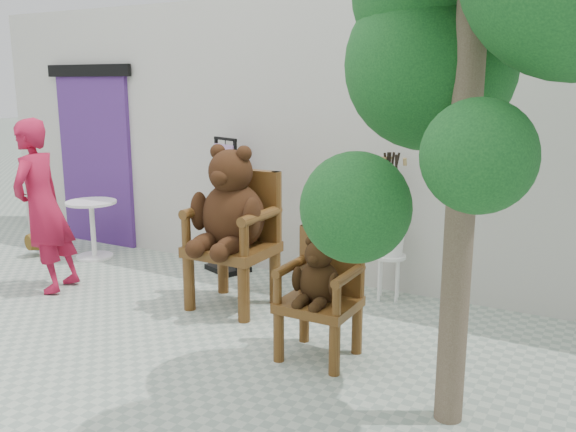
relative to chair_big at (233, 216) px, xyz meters
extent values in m
plane|color=#96A291|center=(0.09, -1.46, -0.88)|extent=(60.00, 60.00, 0.00)
cube|color=beige|center=(0.09, 1.64, 0.62)|extent=(9.00, 1.00, 3.00)
cube|color=#4A2571|center=(-2.91, 1.12, 0.22)|extent=(1.20, 0.08, 2.20)
cube|color=black|center=(-2.91, 1.08, 1.37)|extent=(1.40, 0.06, 0.15)
cylinder|color=#45290E|center=(-0.31, -0.30, -0.62)|extent=(0.11, 0.11, 0.51)
cylinder|color=#45290E|center=(-0.31, 0.26, -0.62)|extent=(0.11, 0.11, 0.51)
cylinder|color=#45290E|center=(0.31, -0.30, -0.62)|extent=(0.11, 0.11, 0.51)
cylinder|color=#45290E|center=(0.31, 0.26, -0.62)|extent=(0.11, 0.11, 0.51)
cube|color=#45290E|center=(0.00, -0.02, -0.32)|extent=(0.74, 0.67, 0.10)
cube|color=#45290E|center=(0.00, 0.27, 0.07)|extent=(0.70, 0.10, 0.67)
cylinder|color=#45290E|center=(-0.32, 0.27, 0.07)|extent=(0.10, 0.10, 0.67)
cylinder|color=#45290E|center=(-0.32, -0.30, -0.11)|extent=(0.09, 0.09, 0.31)
cylinder|color=#45290E|center=(-0.32, -0.02, 0.04)|extent=(0.10, 0.64, 0.10)
cylinder|color=#45290E|center=(0.32, 0.27, 0.07)|extent=(0.10, 0.10, 0.67)
cylinder|color=#45290E|center=(0.32, -0.30, -0.11)|extent=(0.09, 0.09, 0.31)
cylinder|color=#45290E|center=(0.32, -0.02, 0.04)|extent=(0.10, 0.64, 0.10)
ellipsoid|color=black|center=(0.00, 0.01, 0.00)|extent=(0.62, 0.52, 0.65)
sphere|color=black|center=(0.00, -0.02, 0.42)|extent=(0.41, 0.41, 0.41)
ellipsoid|color=black|center=(0.00, -0.18, 0.39)|extent=(0.19, 0.15, 0.15)
sphere|color=black|center=(-0.14, -0.01, 0.60)|extent=(0.14, 0.14, 0.14)
sphere|color=black|center=(0.14, -0.01, 0.60)|extent=(0.14, 0.14, 0.14)
ellipsoid|color=black|center=(-0.29, -0.12, 0.04)|extent=(0.14, 0.21, 0.37)
ellipsoid|color=black|center=(-0.13, -0.27, -0.22)|extent=(0.18, 0.36, 0.18)
sphere|color=black|center=(-0.13, -0.41, -0.24)|extent=(0.17, 0.17, 0.17)
ellipsoid|color=black|center=(0.29, -0.12, 0.04)|extent=(0.14, 0.21, 0.37)
ellipsoid|color=black|center=(0.13, -0.27, -0.22)|extent=(0.18, 0.36, 0.18)
sphere|color=black|center=(0.13, -0.41, -0.24)|extent=(0.17, 0.17, 0.17)
cylinder|color=#45290E|center=(0.97, -0.83, -0.68)|extent=(0.08, 0.08, 0.39)
cylinder|color=#45290E|center=(0.97, -0.41, -0.68)|extent=(0.08, 0.08, 0.39)
cylinder|color=#45290E|center=(1.44, -0.83, -0.68)|extent=(0.08, 0.08, 0.39)
cylinder|color=#45290E|center=(1.44, -0.41, -0.68)|extent=(0.08, 0.08, 0.39)
cube|color=#45290E|center=(1.21, -0.62, -0.45)|extent=(0.56, 0.52, 0.08)
cube|color=#45290E|center=(1.21, -0.40, -0.15)|extent=(0.53, 0.08, 0.52)
cylinder|color=#45290E|center=(0.97, -0.40, -0.15)|extent=(0.08, 0.08, 0.52)
cylinder|color=#45290E|center=(0.97, -0.83, -0.29)|extent=(0.07, 0.07, 0.23)
cylinder|color=#45290E|center=(0.97, -0.62, -0.18)|extent=(0.08, 0.49, 0.08)
cylinder|color=#45290E|center=(1.45, -0.40, -0.15)|extent=(0.08, 0.08, 0.52)
cylinder|color=#45290E|center=(1.45, -0.83, -0.29)|extent=(0.07, 0.07, 0.23)
cylinder|color=#45290E|center=(1.45, -0.62, -0.18)|extent=(0.08, 0.49, 0.08)
ellipsoid|color=black|center=(1.21, -0.61, -0.27)|extent=(0.33, 0.28, 0.34)
sphere|color=black|center=(1.21, -0.63, -0.05)|extent=(0.22, 0.22, 0.22)
ellipsoid|color=black|center=(1.21, -0.72, -0.06)|extent=(0.10, 0.08, 0.08)
sphere|color=black|center=(1.13, -0.62, 0.05)|extent=(0.08, 0.08, 0.08)
sphere|color=black|center=(1.29, -0.62, 0.05)|extent=(0.08, 0.08, 0.08)
ellipsoid|color=black|center=(1.05, -0.68, -0.25)|extent=(0.08, 0.11, 0.20)
ellipsoid|color=black|center=(1.14, -0.76, -0.38)|extent=(0.10, 0.19, 0.10)
sphere|color=black|center=(1.14, -0.84, -0.39)|extent=(0.09, 0.09, 0.09)
ellipsoid|color=black|center=(1.36, -0.68, -0.25)|extent=(0.08, 0.11, 0.20)
ellipsoid|color=black|center=(1.28, -0.76, -0.38)|extent=(0.10, 0.19, 0.10)
sphere|color=black|center=(1.28, -0.84, -0.39)|extent=(0.09, 0.09, 0.09)
imported|color=maroon|center=(-1.95, -0.53, 0.00)|extent=(0.58, 0.73, 1.75)
cylinder|color=white|center=(-2.42, 0.53, -0.19)|extent=(0.60, 0.60, 0.03)
cylinder|color=white|center=(-2.42, 0.53, -0.53)|extent=(0.06, 0.06, 0.68)
cylinder|color=white|center=(-2.42, 0.53, -0.86)|extent=(0.44, 0.44, 0.03)
cube|color=black|center=(-0.85, 0.95, -0.13)|extent=(0.04, 0.04, 1.50)
cube|color=black|center=(-0.52, 0.83, -0.13)|extent=(0.04, 0.04, 1.50)
cube|color=black|center=(-0.69, 0.89, 0.62)|extent=(0.39, 0.17, 0.03)
cube|color=black|center=(-0.69, 0.89, -0.85)|extent=(0.54, 0.49, 0.06)
cube|color=#A57DB6|center=(-0.69, 0.88, 0.30)|extent=(0.35, 0.16, 0.52)
cylinder|color=black|center=(-0.69, 0.89, 0.59)|extent=(0.01, 0.01, 0.08)
cylinder|color=white|center=(1.24, 0.89, -0.44)|extent=(0.32, 0.32, 0.03)
cylinder|color=white|center=(1.32, 0.97, -0.66)|extent=(0.03, 0.03, 0.44)
cylinder|color=white|center=(1.15, 0.97, -0.66)|extent=(0.03, 0.03, 0.44)
cylinder|color=white|center=(1.15, 0.80, -0.66)|extent=(0.03, 0.03, 0.44)
cylinder|color=white|center=(1.32, 0.80, -0.66)|extent=(0.03, 0.03, 0.44)
cylinder|color=black|center=(1.21, 0.93, 0.18)|extent=(0.14, 0.12, 0.79)
cylinder|color=#A07E48|center=(1.17, 0.97, 0.50)|extent=(0.05, 0.04, 0.08)
cylinder|color=black|center=(1.29, 0.89, 0.18)|extent=(0.03, 0.19, 0.79)
cylinder|color=#A07E48|center=(1.35, 0.90, 0.50)|extent=(0.04, 0.05, 0.08)
cylinder|color=black|center=(1.21, 0.85, 0.18)|extent=(0.14, 0.11, 0.79)
cylinder|color=#A07E48|center=(1.17, 0.81, 0.50)|extent=(0.05, 0.04, 0.08)
cylinder|color=black|center=(1.19, 0.88, 0.18)|extent=(0.05, 0.11, 0.80)
cylinder|color=#A07E48|center=(1.16, 0.87, 0.50)|extent=(0.04, 0.04, 0.07)
cylinder|color=black|center=(1.19, 0.89, 0.18)|extent=(0.03, 0.16, 0.79)
cylinder|color=#A07E48|center=(1.13, 0.88, 0.50)|extent=(0.04, 0.05, 0.08)
cylinder|color=black|center=(1.19, 0.91, 0.18)|extent=(0.07, 0.14, 0.80)
cylinder|color=#A07E48|center=(1.15, 0.93, 0.50)|extent=(0.04, 0.05, 0.08)
cylinder|color=#4B3C2D|center=(2.33, -1.02, 0.66)|extent=(0.18, 0.18, 3.08)
sphere|color=#0F3717|center=(1.99, -0.62, 1.33)|extent=(1.11, 1.11, 1.11)
sphere|color=#0F3717|center=(1.89, -1.57, 0.55)|extent=(0.62, 0.62, 0.62)
sphere|color=#0F3717|center=(2.55, -1.68, 0.88)|extent=(0.55, 0.55, 0.55)
imported|color=#0F3717|center=(-3.04, 0.35, -0.65)|extent=(0.49, 0.45, 0.47)
camera|label=1|loc=(3.15, -4.60, 1.22)|focal=38.00mm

